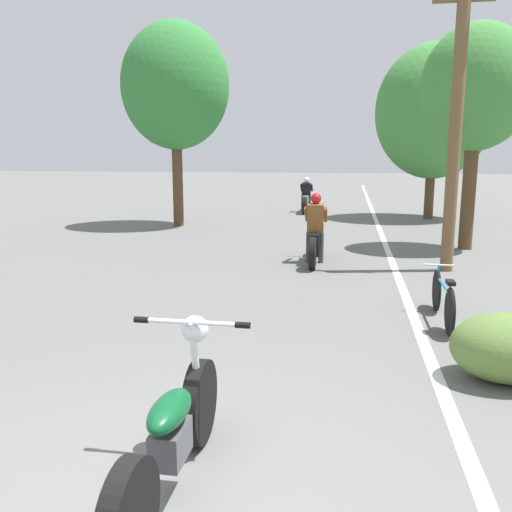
# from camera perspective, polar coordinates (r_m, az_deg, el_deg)

# --- Properties ---
(lane_stripe_edge) EXTENTS (0.14, 48.00, 0.01)m
(lane_stripe_edge) POSITION_cam_1_polar(r_m,az_deg,el_deg) (15.37, 13.17, 1.99)
(lane_stripe_edge) COLOR white
(lane_stripe_edge) RESTS_ON ground
(utility_pole) EXTENTS (1.10, 0.24, 5.62)m
(utility_pole) POSITION_cam_1_polar(r_m,az_deg,el_deg) (11.12, 20.31, 13.32)
(utility_pole) COLOR brown
(utility_pole) RESTS_ON ground
(roadside_tree_right_near) EXTENTS (2.51, 2.26, 5.20)m
(roadside_tree_right_near) POSITION_cam_1_polar(r_m,az_deg,el_deg) (13.92, 22.17, 15.96)
(roadside_tree_right_near) COLOR #513A23
(roadside_tree_right_near) RESTS_ON ground
(roadside_tree_right_far) EXTENTS (3.96, 3.57, 5.95)m
(roadside_tree_right_far) POSITION_cam_1_polar(r_m,az_deg,el_deg) (20.03, 18.25, 14.24)
(roadside_tree_right_far) COLOR #513A23
(roadside_tree_right_far) RESTS_ON ground
(roadside_tree_left) EXTENTS (3.31, 2.98, 6.19)m
(roadside_tree_left) POSITION_cam_1_polar(r_m,az_deg,el_deg) (17.41, -8.51, 17.21)
(roadside_tree_left) COLOR #513A23
(roadside_tree_left) RESTS_ON ground
(roadside_bush) EXTENTS (1.10, 0.88, 0.70)m
(roadside_bush) POSITION_cam_1_polar(r_m,az_deg,el_deg) (6.10, 24.83, -8.77)
(roadside_bush) COLOR #5B7A38
(roadside_bush) RESTS_ON ground
(motorcycle_foreground) EXTENTS (0.88, 2.11, 1.08)m
(motorcycle_foreground) POSITION_cam_1_polar(r_m,az_deg,el_deg) (3.87, -8.75, -17.95)
(motorcycle_foreground) COLOR black
(motorcycle_foreground) RESTS_ON ground
(motorcycle_rider_lead) EXTENTS (0.50, 2.16, 1.46)m
(motorcycle_rider_lead) POSITION_cam_1_polar(r_m,az_deg,el_deg) (11.48, 6.25, 2.03)
(motorcycle_rider_lead) COLOR black
(motorcycle_rider_lead) RESTS_ON ground
(motorcycle_rider_far) EXTENTS (0.50, 2.21, 1.36)m
(motorcycle_rider_far) POSITION_cam_1_polar(r_m,az_deg,el_deg) (21.29, 5.30, 6.01)
(motorcycle_rider_far) COLOR black
(motorcycle_rider_far) RESTS_ON ground
(bicycle_parked) EXTENTS (0.44, 1.69, 0.71)m
(bicycle_parked) POSITION_cam_1_polar(r_m,az_deg,el_deg) (7.84, 19.08, -4.24)
(bicycle_parked) COLOR black
(bicycle_parked) RESTS_ON ground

